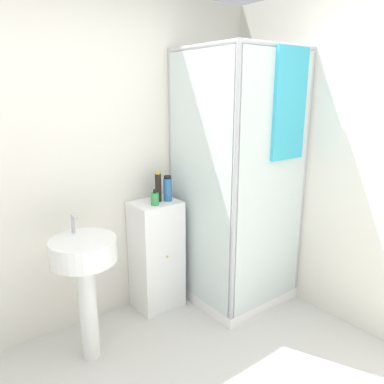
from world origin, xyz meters
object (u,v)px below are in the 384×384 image
shampoo_bottle_tall_black (158,187)px  soap_dispenser (155,199)px  sink (85,267)px  shampoo_bottle_blue (168,189)px

shampoo_bottle_tall_black → soap_dispenser: bearing=-137.7°
soap_dispenser → sink: bearing=-163.3°
soap_dispenser → shampoo_bottle_tall_black: size_ratio=0.52×
soap_dispenser → shampoo_bottle_blue: 0.16m
sink → shampoo_bottle_tall_black: bearing=20.0°
sink → soap_dispenser: (0.67, 0.20, 0.30)m
shampoo_bottle_blue → soap_dispenser: bearing=-165.1°
sink → soap_dispenser: size_ratio=7.73×
soap_dispenser → shampoo_bottle_tall_black: 0.13m
soap_dispenser → shampoo_bottle_blue: size_ratio=0.63×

